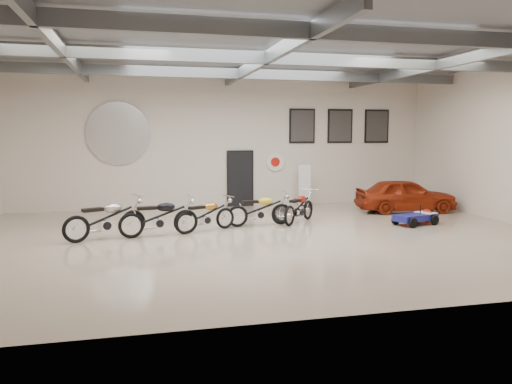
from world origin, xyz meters
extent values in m
cube|color=tan|center=(0.00, 0.00, 0.00)|extent=(16.00, 12.00, 0.01)
cube|color=slate|center=(0.00, 0.00, 5.00)|extent=(16.00, 12.00, 0.01)
cube|color=beige|center=(0.00, 6.00, 2.50)|extent=(16.00, 0.02, 5.00)
cube|color=black|center=(0.50, 5.95, 1.05)|extent=(0.92, 0.08, 2.10)
imported|color=maroon|center=(6.00, 3.19, 0.60)|extent=(1.87, 3.67, 1.20)
camera|label=1|loc=(-3.35, -12.86, 2.78)|focal=35.00mm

